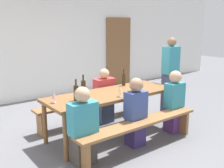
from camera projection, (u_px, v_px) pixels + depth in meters
The scene contains 16 objects.
ground_plane at pixel (112, 134), 4.55m from camera, with size 24.00×24.00×0.00m, color slate.
back_wall at pixel (39, 36), 6.58m from camera, with size 14.00×0.20×3.20m, color silver.
wooden_door at pixel (119, 52), 8.08m from camera, with size 0.90×0.06×2.10m, color brown.
tasting_table at pixel (112, 97), 4.40m from camera, with size 2.31×0.82×0.75m.
bench_near at pixel (140, 127), 3.92m from camera, with size 2.21×0.30×0.45m.
bench_far at pixel (90, 105), 5.02m from camera, with size 2.21×0.30×0.45m.
wine_bottle_0 at pixel (76, 93), 3.88m from camera, with size 0.08×0.08×0.33m.
wine_bottle_1 at pixel (124, 79), 4.87m from camera, with size 0.07×0.07×0.31m.
wine_bottle_2 at pixel (83, 87), 4.28m from camera, with size 0.08×0.08×0.32m.
wine_glass_0 at pixel (54, 95), 3.78m from camera, with size 0.07×0.07×0.17m.
wine_glass_1 at pixel (120, 89), 4.11m from camera, with size 0.07×0.07×0.17m.
seated_guest_near_0 at pixel (83, 128), 3.46m from camera, with size 0.38×0.24×1.09m.
seated_guest_near_1 at pixel (136, 113), 4.02m from camera, with size 0.33×0.24×1.09m.
seated_guest_near_2 at pixel (174, 103), 4.56m from camera, with size 0.35×0.24×1.10m.
seated_guest_far_0 at pixel (104, 97), 5.02m from camera, with size 0.41×0.24×1.06m.
standing_host at pixel (170, 79), 5.34m from camera, with size 0.34×0.24×1.63m.
Camera 1 is at (-2.58, -3.37, 1.86)m, focal length 41.51 mm.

